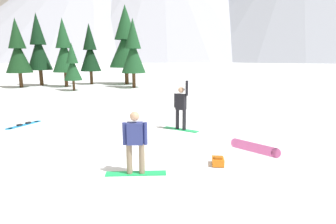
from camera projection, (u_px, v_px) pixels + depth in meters
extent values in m
plane|color=white|center=(90.00, 153.00, 8.76)|extent=(800.00, 800.00, 0.00)
cube|color=#19B259|center=(136.00, 173.00, 7.19)|extent=(1.60, 0.59, 0.02)
cylinder|color=gray|center=(129.00, 159.00, 7.10)|extent=(0.15, 0.15, 0.79)
cylinder|color=gray|center=(142.00, 159.00, 7.11)|extent=(0.15, 0.15, 0.79)
cube|color=navy|center=(135.00, 133.00, 6.97)|extent=(0.44, 0.32, 0.56)
cylinder|color=navy|center=(125.00, 134.00, 6.96)|extent=(0.11, 0.11, 0.58)
cylinder|color=navy|center=(145.00, 134.00, 6.98)|extent=(0.11, 0.11, 0.58)
sphere|color=tan|center=(135.00, 116.00, 6.88)|extent=(0.24, 0.24, 0.24)
cube|color=black|center=(135.00, 115.00, 7.01)|extent=(0.17, 0.07, 0.08)
cube|color=#19B259|center=(181.00, 129.00, 11.46)|extent=(1.53, 0.83, 0.02)
cylinder|color=black|center=(177.00, 119.00, 11.45)|extent=(0.15, 0.15, 0.83)
cylinder|color=black|center=(184.00, 120.00, 11.29)|extent=(0.15, 0.15, 0.83)
cube|color=black|center=(181.00, 102.00, 11.22)|extent=(0.46, 0.37, 0.65)
cylinder|color=black|center=(175.00, 100.00, 11.35)|extent=(0.11, 0.11, 0.58)
cylinder|color=black|center=(187.00, 88.00, 10.98)|extent=(0.11, 0.11, 0.60)
sphere|color=tan|center=(181.00, 90.00, 11.13)|extent=(0.24, 0.24, 0.24)
cube|color=black|center=(183.00, 89.00, 11.24)|extent=(0.17, 0.10, 0.08)
cube|color=#1E8CD8|center=(24.00, 125.00, 12.22)|extent=(0.66, 1.49, 0.02)
cylinder|color=#1E8CD8|center=(9.00, 129.00, 11.57)|extent=(0.36, 0.36, 0.02)
cylinder|color=#1E8CD8|center=(38.00, 121.00, 12.87)|extent=(0.36, 0.36, 0.02)
cube|color=black|center=(20.00, 125.00, 12.02)|extent=(0.19, 0.23, 0.07)
cube|color=black|center=(28.00, 123.00, 12.41)|extent=(0.19, 0.23, 0.07)
cube|color=pink|center=(254.00, 148.00, 8.79)|extent=(1.21, 0.91, 0.30)
cylinder|color=pink|center=(276.00, 153.00, 8.30)|extent=(0.30, 0.26, 0.30)
cylinder|color=pink|center=(235.00, 143.00, 9.28)|extent=(0.30, 0.26, 0.30)
cube|color=black|center=(261.00, 148.00, 8.67)|extent=(0.22, 0.20, 0.15)
cube|color=black|center=(249.00, 145.00, 8.97)|extent=(0.22, 0.20, 0.15)
cube|color=orange|center=(218.00, 161.00, 7.76)|extent=(0.34, 0.46, 0.22)
cube|color=#A85613|center=(218.00, 158.00, 7.67)|extent=(0.23, 0.21, 0.07)
cylinder|color=black|center=(217.00, 158.00, 7.99)|extent=(0.03, 0.12, 0.02)
cylinder|color=#472D19|center=(91.00, 78.00, 29.68)|extent=(0.32, 0.32, 1.40)
cone|color=black|center=(90.00, 57.00, 29.24)|extent=(2.17, 2.17, 2.98)
cone|color=black|center=(89.00, 36.00, 28.82)|extent=(1.41, 1.41, 2.73)
cylinder|color=#472D19|center=(66.00, 79.00, 27.14)|extent=(0.33, 0.33, 1.45)
cone|color=#194723|center=(64.00, 56.00, 26.68)|extent=(2.30, 2.30, 3.08)
cone|color=#194723|center=(63.00, 33.00, 26.25)|extent=(1.50, 1.50, 2.82)
cylinder|color=#472D19|center=(41.00, 78.00, 28.40)|extent=(0.36, 0.36, 1.59)
cone|color=black|center=(39.00, 53.00, 27.90)|extent=(2.40, 2.40, 3.39)
cone|color=black|center=(37.00, 29.00, 27.42)|extent=(1.56, 1.56, 3.11)
cylinder|color=#472D19|center=(127.00, 76.00, 29.63)|extent=(0.41, 0.41, 1.81)
cone|color=#194723|center=(126.00, 49.00, 29.06)|extent=(3.57, 3.57, 3.85)
cone|color=#194723|center=(125.00, 22.00, 28.51)|extent=(2.32, 2.32, 3.53)
cylinder|color=#472D19|center=(134.00, 80.00, 26.33)|extent=(0.32, 0.32, 1.42)
cone|color=#194723|center=(133.00, 57.00, 25.89)|extent=(2.29, 2.29, 3.02)
cone|color=#194723|center=(133.00, 33.00, 25.46)|extent=(1.49, 1.49, 2.77)
cylinder|color=#472D19|center=(21.00, 80.00, 26.48)|extent=(0.32, 0.32, 1.43)
cone|color=#143819|center=(18.00, 56.00, 26.03)|extent=(2.36, 2.36, 3.04)
cone|color=#143819|center=(16.00, 33.00, 25.60)|extent=(1.53, 1.53, 2.78)
cylinder|color=#472D19|center=(74.00, 85.00, 24.17)|extent=(0.21, 0.21, 0.92)
cone|color=#194723|center=(73.00, 69.00, 23.88)|extent=(1.54, 1.54, 1.95)
cone|color=#194723|center=(72.00, 53.00, 23.61)|extent=(1.00, 1.00, 1.79)
cone|color=#9EA3B2|center=(95.00, 3.00, 198.37)|extent=(198.87, 198.87, 79.69)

